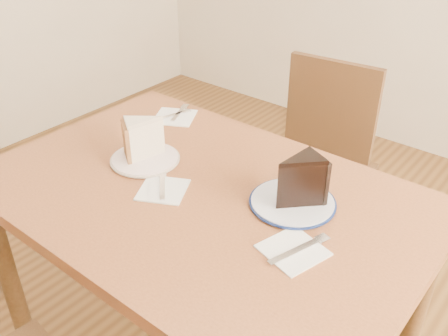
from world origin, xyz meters
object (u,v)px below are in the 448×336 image
at_px(carrot_cake, 146,139).
at_px(chocolate_cake, 297,183).
at_px(table, 201,220).
at_px(plate_navy, 292,202).
at_px(chair_far, 312,165).
at_px(plate_cream, 145,159).

distance_m(carrot_cake, chocolate_cake, 0.48).
relative_size(table, chocolate_cake, 10.04).
height_order(plate_navy, chocolate_cake, chocolate_cake).
distance_m(chair_far, chocolate_cake, 0.74).
height_order(chair_far, plate_cream, chair_far).
distance_m(chair_far, carrot_cake, 0.77).
bearing_deg(table, chair_far, 92.91).
relative_size(plate_cream, carrot_cake, 1.81).
xyz_separation_m(table, carrot_cake, (-0.24, 0.03, 0.16)).
bearing_deg(chair_far, table, 87.21).
bearing_deg(plate_cream, chocolate_cake, 10.11).
distance_m(chair_far, plate_cream, 0.76).
distance_m(table, plate_navy, 0.27).
relative_size(table, plate_cream, 6.14).
bearing_deg(plate_cream, plate_navy, 10.87).
bearing_deg(chair_far, plate_cream, 68.29).
height_order(table, chair_far, chair_far).
relative_size(chair_far, plate_navy, 4.08).
height_order(plate_cream, plate_navy, same).
relative_size(plate_navy, carrot_cake, 1.99).
height_order(carrot_cake, chocolate_cake, chocolate_cake).
distance_m(plate_cream, plate_navy, 0.47).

